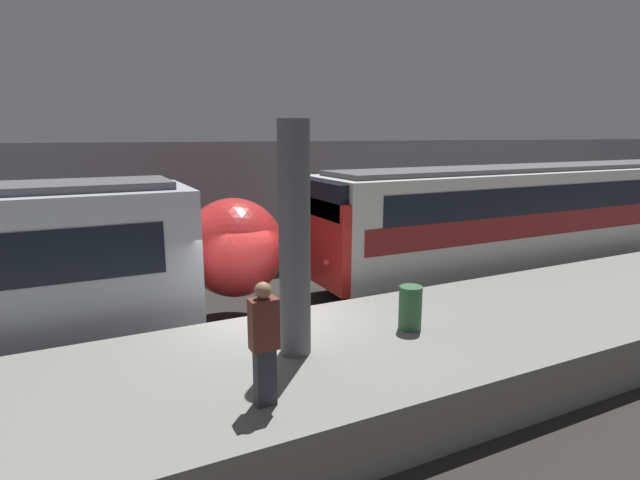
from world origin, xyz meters
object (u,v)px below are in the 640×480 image
train_boxy (549,217)px  person_waiting (264,341)px  trash_bin (410,308)px  support_pillar_near (295,241)px

train_boxy → person_waiting: bearing=-155.4°
train_boxy → trash_bin: size_ratio=21.01×
support_pillar_near → train_boxy: (11.38, 4.33, -1.06)m
person_waiting → trash_bin: size_ratio=2.07×
trash_bin → train_boxy: bearing=25.7°
support_pillar_near → train_boxy: bearing=20.8°
support_pillar_near → trash_bin: support_pillar_near is taller
trash_bin → support_pillar_near: bearing=179.7°
train_boxy → person_waiting: size_ratio=10.15×
person_waiting → trash_bin: bearing=21.5°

